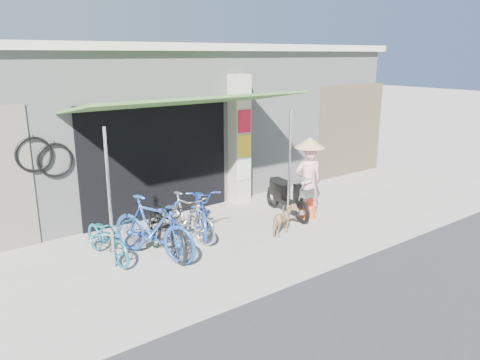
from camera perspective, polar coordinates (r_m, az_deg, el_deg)
ground at (r=9.04m, az=4.86°, el=-7.26°), size 80.00×80.00×0.00m
bicycle_shop at (r=12.71m, az=-10.53°, el=7.64°), size 12.30×5.30×3.66m
shop_pillar at (r=10.97m, az=-0.16°, el=4.96°), size 0.42×0.44×3.00m
awning at (r=9.18m, az=-5.95°, el=9.29°), size 4.60×1.88×2.72m
neighbour_right at (r=13.95m, az=13.34°, el=5.92°), size 2.60×0.06×2.60m
bike_teal at (r=8.38m, az=-15.87°, el=-6.78°), size 0.64×1.54×0.79m
bike_blue at (r=8.20m, az=-10.52°, el=-5.78°), size 1.14×1.88×1.09m
bike_black at (r=8.46m, az=-8.98°, el=-5.34°), size 0.94×2.00×1.01m
bike_silver at (r=8.94m, az=-6.47°, el=-4.45°), size 0.70×1.57×0.91m
bike_navy at (r=9.27m, az=-4.75°, el=-3.46°), size 1.42×1.95×0.98m
street_dog at (r=9.20m, az=5.45°, el=-4.96°), size 0.75×0.53×0.58m
moped at (r=10.28m, az=5.65°, el=-1.96°), size 0.54×1.65×0.94m
nun at (r=10.04m, az=8.33°, el=0.17°), size 0.68×0.64×1.76m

